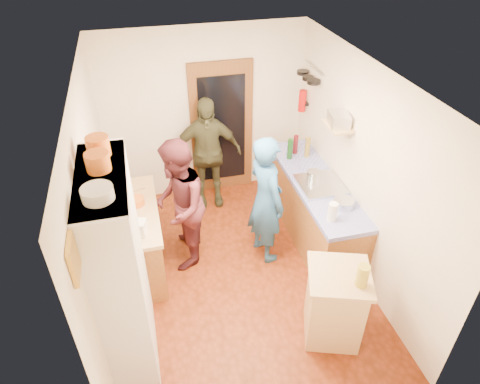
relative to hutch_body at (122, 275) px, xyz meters
name	(u,v)px	position (x,y,z in m)	size (l,w,h in m)	color
floor	(237,273)	(1.30, 0.80, -1.11)	(3.00, 4.00, 0.02)	maroon
ceiling	(236,75)	(1.30, 0.80, 1.51)	(3.00, 4.00, 0.02)	silver
wall_back	(204,115)	(1.30, 2.81, 0.20)	(3.00, 0.02, 2.60)	silver
wall_front	(302,340)	(1.30, -1.21, 0.20)	(3.00, 0.02, 2.60)	silver
wall_left	(96,210)	(-0.21, 0.80, 0.20)	(0.02, 4.00, 2.60)	silver
wall_right	(361,172)	(2.81, 0.80, 0.20)	(0.02, 4.00, 2.60)	silver
door_frame	(222,129)	(1.55, 2.77, -0.05)	(0.95, 0.06, 2.10)	brown
door_glass	(222,130)	(1.55, 2.74, -0.05)	(0.70, 0.02, 1.70)	black
hutch_body	(122,275)	(0.00, 0.00, 0.00)	(0.40, 1.20, 2.20)	silver
hutch_top_shelf	(100,178)	(0.00, 0.00, 1.08)	(0.40, 1.14, 0.04)	silver
plate_stack	(97,194)	(0.00, -0.32, 1.15)	(0.23, 0.23, 0.10)	white
orange_pot_a	(98,162)	(0.00, 0.08, 1.18)	(0.19, 0.19, 0.15)	orange
orange_pot_b	(98,146)	(0.00, 0.33, 1.19)	(0.19, 0.19, 0.17)	orange
left_counter_base	(136,240)	(0.10, 1.25, -0.68)	(0.60, 1.40, 0.85)	#9B602F
left_counter_top	(131,212)	(0.10, 1.25, -0.23)	(0.64, 1.44, 0.05)	tan
toaster	(136,228)	(0.15, 0.80, -0.11)	(0.23, 0.15, 0.17)	white
kettle	(126,216)	(0.05, 1.02, -0.10)	(0.17, 0.17, 0.20)	white
orange_bowl	(136,201)	(0.18, 1.36, -0.16)	(0.20, 0.20, 0.09)	orange
chopping_board	(130,187)	(0.12, 1.72, -0.19)	(0.30, 0.22, 0.03)	tan
right_counter_base	(313,210)	(2.50, 1.30, -0.68)	(0.60, 2.20, 0.84)	#9B602F
right_counter_top	(316,183)	(2.50, 1.30, -0.23)	(0.62, 2.22, 0.06)	#2227B6
hob	(320,185)	(2.50, 1.18, -0.18)	(0.55, 0.58, 0.04)	silver
pot_on_hob	(314,175)	(2.45, 1.29, -0.10)	(0.18, 0.18, 0.12)	silver
bottle_a	(290,149)	(2.35, 1.94, -0.05)	(0.08, 0.08, 0.30)	#143F14
bottle_b	(296,144)	(2.48, 2.06, -0.06)	(0.07, 0.07, 0.28)	#591419
bottle_c	(308,147)	(2.61, 1.93, -0.05)	(0.07, 0.07, 0.30)	olive
paper_towel	(332,212)	(2.35, 0.49, -0.08)	(0.11, 0.11, 0.24)	white
mixing_bowl	(344,203)	(2.60, 0.70, -0.15)	(0.25, 0.25, 0.09)	silver
island_base	(334,306)	(2.08, -0.33, -0.67)	(0.55, 0.55, 0.86)	tan
island_top	(340,276)	(2.08, -0.33, -0.22)	(0.62, 0.62, 0.05)	tan
cutting_board	(334,271)	(2.05, -0.27, -0.21)	(0.35, 0.28, 0.02)	white
oil_jar	(362,276)	(2.21, -0.50, -0.07)	(0.12, 0.12, 0.24)	#AD9E2D
pan_rail	(314,68)	(2.76, 2.33, 0.95)	(0.02, 0.02, 0.65)	silver
pan_hang_a	(314,82)	(2.70, 2.15, 0.82)	(0.18, 0.18, 0.05)	black
pan_hang_b	(308,78)	(2.70, 2.35, 0.80)	(0.16, 0.16, 0.05)	black
pan_hang_c	(303,72)	(2.70, 2.55, 0.81)	(0.17, 0.17, 0.05)	black
wall_shelf	(338,126)	(2.67, 1.25, 0.60)	(0.26, 0.42, 0.03)	tan
radio	(339,119)	(2.67, 1.25, 0.69)	(0.22, 0.30, 0.15)	silver
ext_bracket	(306,104)	(2.77, 2.50, 0.35)	(0.06, 0.10, 0.04)	black
fire_extinguisher	(302,101)	(2.71, 2.50, 0.40)	(0.11, 0.11, 0.32)	red
picture_frame	(74,259)	(-0.18, -0.75, 0.95)	(0.03, 0.25, 0.30)	gold
person_hob	(269,200)	(1.78, 1.07, -0.22)	(0.64, 0.42, 1.75)	#285890
person_left	(181,204)	(0.71, 1.27, -0.23)	(0.85, 0.66, 1.75)	#481B22
person_back	(208,153)	(1.25, 2.41, -0.23)	(1.02, 0.42, 1.74)	#373721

